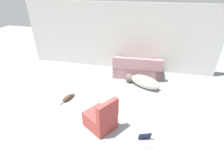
{
  "coord_description": "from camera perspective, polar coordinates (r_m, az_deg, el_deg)",
  "views": [
    {
      "loc": [
        1.23,
        -2.13,
        3.12
      ],
      "look_at": [
        0.34,
        1.79,
        0.72
      ],
      "focal_mm": 28.0,
      "sensor_mm": 36.0,
      "label": 1
    }
  ],
  "objects": [
    {
      "name": "ground_plane",
      "position": [
        3.97,
        -11.31,
        -21.78
      ],
      "size": [
        20.0,
        20.0,
        0.0
      ],
      "primitive_type": "plane",
      "color": "gray"
    },
    {
      "name": "couch",
      "position": [
        6.57,
        8.19,
        4.84
      ],
      "size": [
        1.76,
        0.91,
        0.82
      ],
      "rotation": [
        0.0,
        0.0,
        3.19
      ],
      "color": "#A3757A",
      "rests_on": "ground_plane"
    },
    {
      "name": "dog",
      "position": [
        5.94,
        9.97,
        0.88
      ],
      "size": [
        1.48,
        0.86,
        0.41
      ],
      "rotation": [
        0.0,
        0.0,
        2.71
      ],
      "color": "beige",
      "rests_on": "ground_plane"
    },
    {
      "name": "cat",
      "position": [
        5.44,
        -14.12,
        -4.3
      ],
      "size": [
        0.28,
        0.55,
        0.14
      ],
      "rotation": [
        0.0,
        0.0,
        1.23
      ],
      "color": "#473323",
      "rests_on": "ground_plane"
    },
    {
      "name": "laptop_open",
      "position": [
        4.13,
        10.82,
        -17.33
      ],
      "size": [
        0.37,
        0.35,
        0.23
      ],
      "rotation": [
        0.0,
        0.0,
        0.34
      ],
      "color": "gray",
      "rests_on": "ground_plane"
    },
    {
      "name": "wall_back",
      "position": [
        6.86,
        2.08,
        14.97
      ],
      "size": [
        7.3,
        0.06,
        2.48
      ],
      "color": "beige",
      "rests_on": "ground_plane"
    },
    {
      "name": "side_chair",
      "position": [
        4.25,
        -3.58,
        -11.2
      ],
      "size": [
        0.88,
        0.85,
        0.88
      ],
      "rotation": [
        0.0,
        0.0,
        4.13
      ],
      "color": "#993833",
      "rests_on": "ground_plane"
    }
  ]
}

